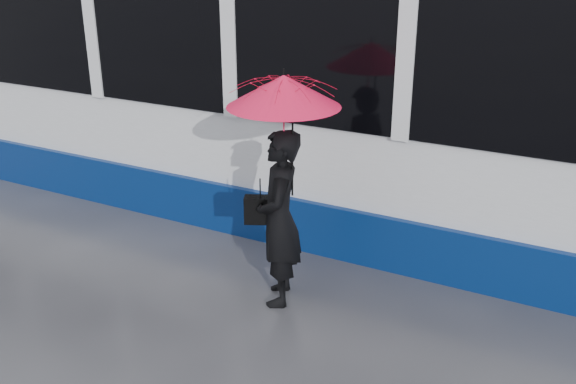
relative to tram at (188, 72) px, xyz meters
The scene contains 6 objects.
ground 4.29m from the tram, 39.05° to the right, with size 90.00×90.00×0.00m, color #2D2D33.
rails 3.48m from the tram, ahead, with size 34.00×1.51×0.02m.
tram is the anchor object (origin of this frame).
woman 3.63m from the tram, 40.48° to the right, with size 0.64×0.42×1.75m, color black.
umbrella 3.60m from the tram, 39.96° to the right, with size 1.37×1.37×1.18m.
handbag 3.45m from the tram, 42.65° to the right, with size 0.34×0.25×0.45m.
Camera 1 is at (2.30, -4.71, 3.38)m, focal length 40.00 mm.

